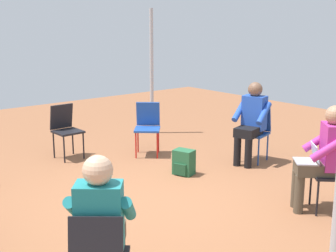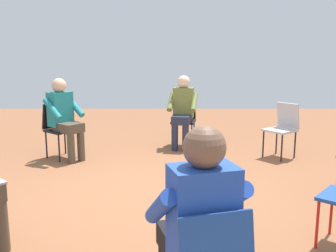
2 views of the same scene
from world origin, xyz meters
The scene contains 8 objects.
ground_plane centered at (0.00, 0.00, 0.00)m, with size 14.00×14.00×0.00m, color brown.
chair_northwest centered at (-1.57, 1.58, 0.50)m, with size 0.59×0.58×0.85m.
chair_north centered at (0.42, 2.39, 0.50)m, with size 0.47×0.50×0.85m.
chair_northeast centered at (1.92, 1.60, 0.50)m, with size 0.58×0.58×0.85m.
person_in_teal centered at (-1.44, 1.48, 0.69)m, with size 0.63×0.63×1.24m.
person_in_blue centered at (0.29, -2.23, 0.69)m, with size 0.58×0.59×1.24m.
person_in_olive centered at (0.38, 2.23, 0.69)m, with size 0.56×0.56×1.24m.
backpack_near_laptop_user centered at (0.51, -1.07, 0.16)m, with size 0.33×0.30×0.36m.
Camera 2 is at (0.13, -4.12, 1.58)m, focal length 40.00 mm.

